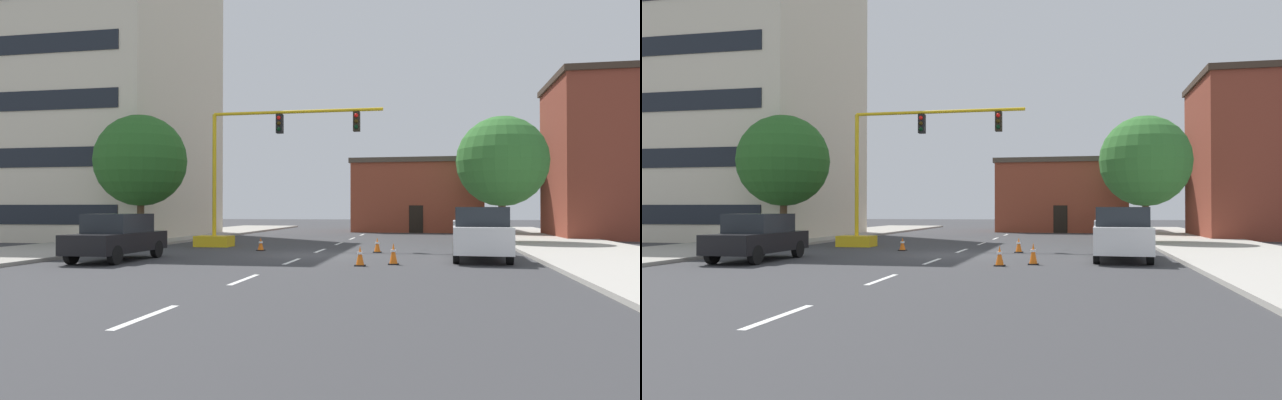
{
  "view_description": "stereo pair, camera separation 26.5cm",
  "coord_description": "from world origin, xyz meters",
  "views": [
    {
      "loc": [
        4.99,
        -23.53,
        1.93
      ],
      "look_at": [
        -0.29,
        3.95,
        2.35
      ],
      "focal_mm": 32.4,
      "sensor_mm": 36.0,
      "label": 1
    },
    {
      "loc": [
        5.25,
        -23.48,
        1.93
      ],
      "look_at": [
        -0.29,
        3.95,
        2.35
      ],
      "focal_mm": 32.4,
      "sensor_mm": 36.0,
      "label": 2
    }
  ],
  "objects": [
    {
      "name": "tree_right_far",
      "position": [
        10.13,
        21.21,
        4.82
      ],
      "size": [
        5.14,
        5.14,
        7.4
      ],
      "color": "#4C3823",
      "rests_on": "ground_plane"
    },
    {
      "name": "lane_stripe_seg_6",
      "position": [
        0.0,
        19.0,
        0.0
      ],
      "size": [
        0.16,
        2.4,
        0.01
      ],
      "primitive_type": "cube",
      "color": "silver",
      "rests_on": "ground_plane"
    },
    {
      "name": "lane_stripe_seg_0",
      "position": [
        0.0,
        -14.0,
        0.0
      ],
      "size": [
        0.16,
        2.4,
        0.01
      ],
      "primitive_type": "cube",
      "color": "silver",
      "rests_on": "ground_plane"
    },
    {
      "name": "ground_plane",
      "position": [
        0.0,
        0.0,
        0.0
      ],
      "size": [
        160.0,
        160.0,
        0.0
      ],
      "primitive_type": "plane",
      "color": "#38383A"
    },
    {
      "name": "sedan_black_near_left",
      "position": [
        -6.44,
        -3.94,
        0.89
      ],
      "size": [
        1.88,
        4.5,
        1.74
      ],
      "color": "black",
      "rests_on": "ground_plane"
    },
    {
      "name": "tree_right_mid",
      "position": [
        8.86,
        9.46,
        4.54
      ],
      "size": [
        4.97,
        4.97,
        7.03
      ],
      "color": "brown",
      "rests_on": "ground_plane"
    },
    {
      "name": "tree_left_near",
      "position": [
        -9.73,
        3.96,
        4.42
      ],
      "size": [
        4.72,
        4.72,
        6.79
      ],
      "color": "#4C3823",
      "rests_on": "ground_plane"
    },
    {
      "name": "traffic_cone_roadside_b",
      "position": [
        2.68,
        1.88,
        0.32
      ],
      "size": [
        0.36,
        0.36,
        0.66
      ],
      "color": "black",
      "rests_on": "ground_plane"
    },
    {
      "name": "traffic_cone_roadside_c",
      "position": [
        3.72,
        -3.51,
        0.37
      ],
      "size": [
        0.36,
        0.36,
        0.75
      ],
      "color": "black",
      "rests_on": "ground_plane"
    },
    {
      "name": "traffic_cone_roadside_a",
      "position": [
        -2.69,
        2.01,
        0.29
      ],
      "size": [
        0.36,
        0.36,
        0.6
      ],
      "color": "black",
      "rests_on": "ground_plane"
    },
    {
      "name": "sidewalk_left",
      "position": [
        -11.8,
        8.0,
        0.07
      ],
      "size": [
        6.0,
        56.0,
        0.14
      ],
      "primitive_type": "cube",
      "color": "#9E998E",
      "rests_on": "ground_plane"
    },
    {
      "name": "sidewalk_right",
      "position": [
        11.8,
        8.0,
        0.07
      ],
      "size": [
        6.0,
        56.0,
        0.14
      ],
      "primitive_type": "cube",
      "color": "#B2ADA3",
      "rests_on": "ground_plane"
    },
    {
      "name": "lane_stripe_seg_4",
      "position": [
        0.0,
        8.0,
        0.0
      ],
      "size": [
        0.16,
        2.4,
        0.01
      ],
      "primitive_type": "cube",
      "color": "silver",
      "rests_on": "ground_plane"
    },
    {
      "name": "pickup_truck_white",
      "position": [
        6.83,
        -0.99,
        0.97
      ],
      "size": [
        2.2,
        5.47,
        1.99
      ],
      "color": "white",
      "rests_on": "ground_plane"
    },
    {
      "name": "lane_stripe_seg_1",
      "position": [
        0.0,
        -8.5,
        0.0
      ],
      "size": [
        0.16,
        2.4,
        0.01
      ],
      "primitive_type": "cube",
      "color": "silver",
      "rests_on": "ground_plane"
    },
    {
      "name": "lane_stripe_seg_2",
      "position": [
        0.0,
        -3.0,
        0.0
      ],
      "size": [
        0.16,
        2.4,
        0.01
      ],
      "primitive_type": "cube",
      "color": "silver",
      "rests_on": "ground_plane"
    },
    {
      "name": "traffic_signal_gantry",
      "position": [
        -4.61,
        4.31,
        2.27
      ],
      "size": [
        9.5,
        1.2,
        6.83
      ],
      "color": "yellow",
      "rests_on": "ground_plane"
    },
    {
      "name": "building_brick_center",
      "position": [
        3.85,
        26.97,
        3.06
      ],
      "size": [
        10.86,
        8.08,
        6.09
      ],
      "color": "brown",
      "rests_on": "ground_plane"
    },
    {
      "name": "lane_stripe_seg_3",
      "position": [
        0.0,
        2.5,
        0.0
      ],
      "size": [
        0.16,
        2.4,
        0.01
      ],
      "primitive_type": "cube",
      "color": "silver",
      "rests_on": "ground_plane"
    },
    {
      "name": "building_tall_left",
      "position": [
        -16.73,
        11.75,
        11.37
      ],
      "size": [
        12.6,
        13.55,
        22.72
      ],
      "color": "beige",
      "rests_on": "ground_plane"
    },
    {
      "name": "traffic_cone_roadside_d",
      "position": [
        2.65,
        -4.21,
        0.33
      ],
      "size": [
        0.36,
        0.36,
        0.68
      ],
      "color": "black",
      "rests_on": "ground_plane"
    },
    {
      "name": "lane_stripe_seg_5",
      "position": [
        0.0,
        13.5,
        0.0
      ],
      "size": [
        0.16,
        2.4,
        0.01
      ],
      "primitive_type": "cube",
      "color": "silver",
      "rests_on": "ground_plane"
    }
  ]
}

